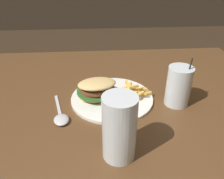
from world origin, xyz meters
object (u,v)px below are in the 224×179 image
object	(u,v)px
meal_plate_near	(105,93)
juice_glass	(178,88)
beer_glass	(119,130)
spoon	(61,118)

from	to	relation	value
meal_plate_near	juice_glass	world-z (taller)	juice_glass
beer_glass	juice_glass	bearing A→B (deg)	-135.63
spoon	juice_glass	bearing A→B (deg)	85.30
juice_glass	spoon	world-z (taller)	juice_glass
juice_glass	beer_glass	bearing A→B (deg)	44.37
spoon	beer_glass	bearing A→B (deg)	33.21
meal_plate_near	spoon	world-z (taller)	meal_plate_near
meal_plate_near	beer_glass	size ratio (longest dim) A/B	1.67
meal_plate_near	spoon	bearing A→B (deg)	37.43
meal_plate_near	juice_glass	bearing A→B (deg)	170.31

